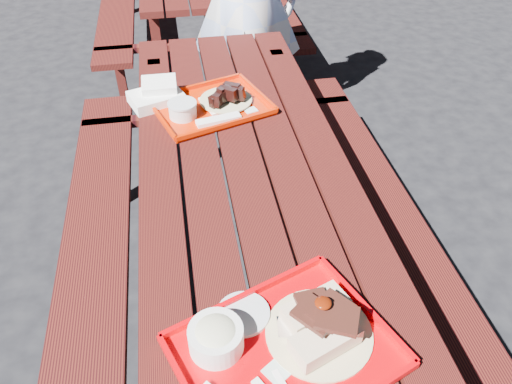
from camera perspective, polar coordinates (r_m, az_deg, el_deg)
ground at (r=2.25m, az=-0.69°, el=-13.54°), size 60.00×60.00×0.00m
picnic_table_near at (r=1.83m, az=-0.82°, el=-3.18°), size 1.41×2.40×0.75m
near_tray at (r=1.24m, az=2.77°, el=-16.44°), size 0.60×0.54×0.16m
far_tray at (r=2.07m, az=-5.31°, el=9.86°), size 0.53×0.47×0.08m
white_cloth at (r=2.15m, az=-11.25°, el=10.88°), size 0.25×0.21×0.08m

